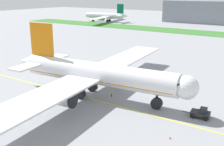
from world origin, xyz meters
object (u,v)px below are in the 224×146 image
airliner_foreground (95,74)px  parked_airliner_far_left (106,16)px  traffic_cone_near_nose (170,137)px  pushback_tug (201,113)px  ground_crew_marshaller_front (32,95)px  ground_crew_wingwalker_port (111,93)px

airliner_foreground → parked_airliner_far_left: airliner_foreground is taller
traffic_cone_near_nose → parked_airliner_far_left: 197.66m
pushback_tug → ground_crew_marshaller_front: 39.36m
ground_crew_marshaller_front → traffic_cone_near_nose: bearing=1.6°
parked_airliner_far_left → traffic_cone_near_nose: bearing=-51.4°
pushback_tug → ground_crew_wingwalker_port: (-22.01, -0.64, -0.05)m
airliner_foreground → traffic_cone_near_nose: airliner_foreground is taller
ground_crew_wingwalker_port → ground_crew_marshaller_front: size_ratio=0.94×
traffic_cone_near_nose → ground_crew_wingwalker_port: bearing=151.3°
traffic_cone_near_nose → parked_airliner_far_left: (-123.35, 154.36, 4.87)m
ground_crew_wingwalker_port → traffic_cone_near_nose: ground_crew_wingwalker_port is taller
ground_crew_wingwalker_port → pushback_tug: bearing=1.7°
airliner_foreground → ground_crew_wingwalker_port: size_ratio=49.48×
pushback_tug → ground_crew_wingwalker_port: bearing=-178.3°
ground_crew_marshaller_front → traffic_cone_near_nose: ground_crew_marshaller_front is taller
ground_crew_wingwalker_port → parked_airliner_far_left: (-103.17, 143.30, 4.19)m
pushback_tug → traffic_cone_near_nose: size_ratio=9.85×
pushback_tug → airliner_foreground: bearing=-173.9°
ground_crew_wingwalker_port → ground_crew_marshaller_front: ground_crew_marshaller_front is taller
ground_crew_wingwalker_port → traffic_cone_near_nose: (20.18, -11.06, -0.68)m
pushback_tug → parked_airliner_far_left: parked_airliner_far_left is taller
pushback_tug → ground_crew_wingwalker_port: size_ratio=3.60×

